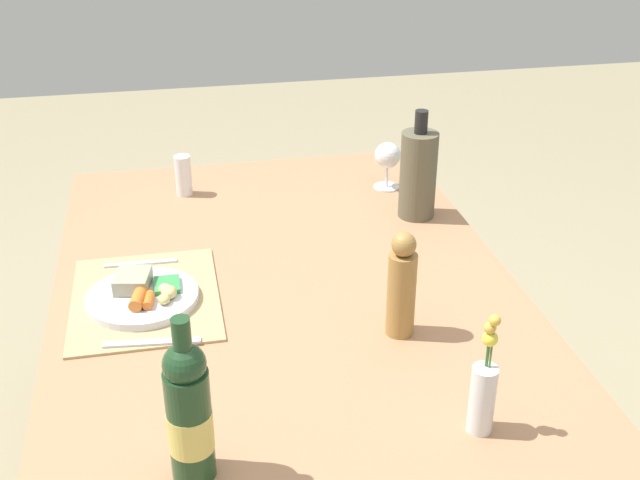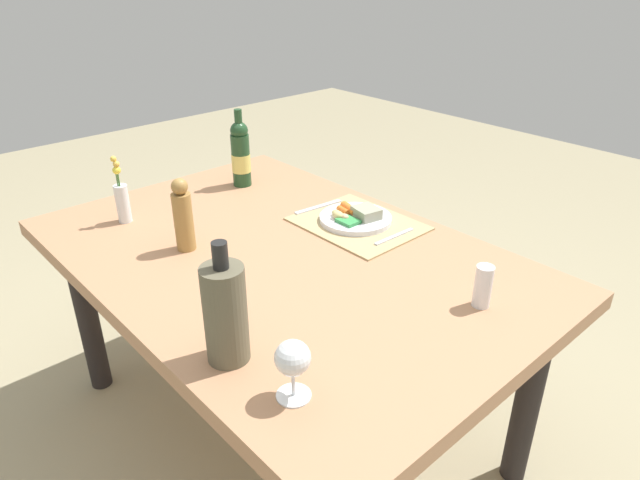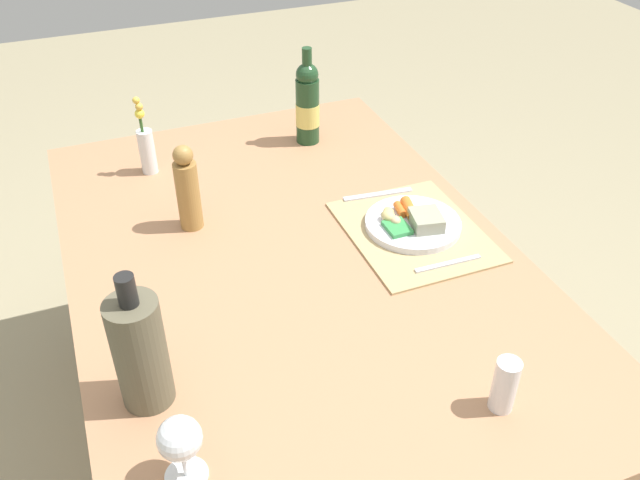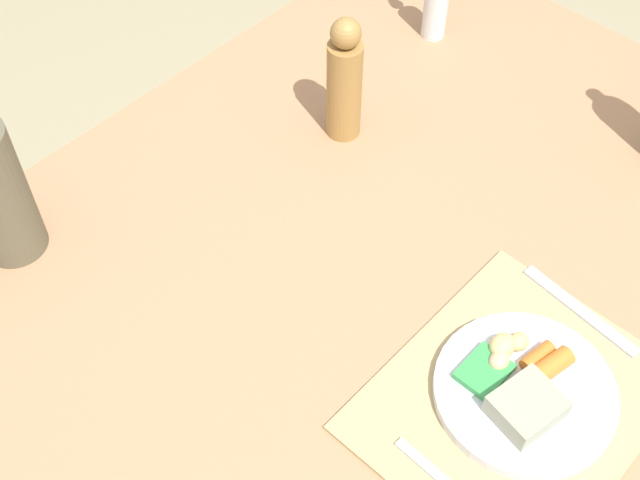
{
  "view_description": "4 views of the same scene",
  "coord_description": "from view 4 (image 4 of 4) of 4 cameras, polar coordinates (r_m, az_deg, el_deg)",
  "views": [
    {
      "loc": [
        1.54,
        -0.23,
        1.65
      ],
      "look_at": [
        -0.09,
        0.1,
        0.77
      ],
      "focal_mm": 44.75,
      "sensor_mm": 36.0,
      "label": 1
    },
    {
      "loc": [
        -1.21,
        0.94,
        1.53
      ],
      "look_at": [
        -0.07,
        -0.09,
        0.75
      ],
      "focal_mm": 31.83,
      "sensor_mm": 36.0,
      "label": 2
    },
    {
      "loc": [
        -1.22,
        0.42,
        1.7
      ],
      "look_at": [
        -0.02,
        -0.06,
        0.76
      ],
      "focal_mm": 37.73,
      "sensor_mm": 36.0,
      "label": 3
    },
    {
      "loc": [
        -0.59,
        -0.49,
        1.73
      ],
      "look_at": [
        -0.03,
        0.02,
        0.78
      ],
      "focal_mm": 47.37,
      "sensor_mm": 36.0,
      "label": 4
    }
  ],
  "objects": [
    {
      "name": "pepper_mill",
      "position": [
        1.4,
        1.66,
        10.66
      ],
      "size": [
        0.06,
        0.06,
        0.23
      ],
      "color": "#A1783D",
      "rests_on": "dining_table"
    },
    {
      "name": "ground_plane",
      "position": [
        1.89,
        1.17,
        -14.88
      ],
      "size": [
        8.0,
        8.0,
        0.0
      ],
      "primitive_type": "plane",
      "color": "#9B9170"
    },
    {
      "name": "dinner_plate",
      "position": [
        1.17,
        13.59,
        -9.83
      ],
      "size": [
        0.24,
        0.24,
        0.05
      ],
      "color": "silver",
      "rests_on": "placemat"
    },
    {
      "name": "knife",
      "position": [
        1.28,
        17.16,
        -4.55
      ],
      "size": [
        0.04,
        0.2,
        0.0
      ],
      "primitive_type": "cube",
      "rotation": [
        0.0,
        0.0,
        -0.11
      ],
      "color": "silver",
      "rests_on": "placemat"
    },
    {
      "name": "dining_table",
      "position": [
        1.34,
        1.59,
        -3.99
      ],
      "size": [
        1.57,
        1.05,
        0.71
      ],
      "color": "#AC7A56",
      "rests_on": "ground_plane"
    },
    {
      "name": "placemat",
      "position": [
        1.18,
        12.9,
        -10.62
      ],
      "size": [
        0.4,
        0.32,
        0.01
      ],
      "primitive_type": "cube",
      "color": "tan",
      "rests_on": "dining_table"
    }
  ]
}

